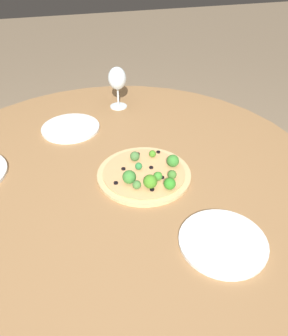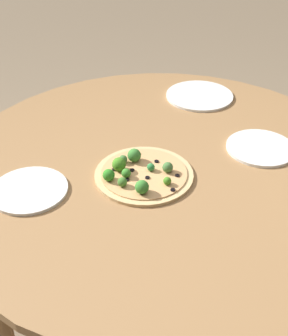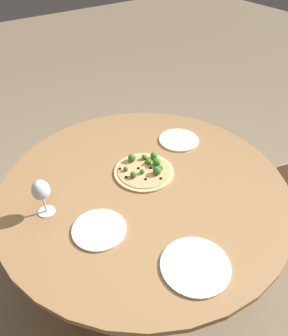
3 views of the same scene
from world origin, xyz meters
name	(u,v)px [view 1 (image 1 of 3)]	position (x,y,z in m)	size (l,w,h in m)	color
ground_plane	(124,295)	(0.00, 0.00, 0.00)	(12.00, 12.00, 0.00)	#847056
dining_table	(117,182)	(0.00, 0.00, 0.69)	(1.40, 1.40, 0.75)	olive
pizza	(146,173)	(-0.08, 0.07, 0.76)	(0.30, 0.30, 0.06)	tan
wine_glass	(117,80)	(-0.11, -0.45, 0.87)	(0.08, 0.08, 0.18)	silver
plate_near	(223,242)	(-0.20, 0.38, 0.75)	(0.23, 0.23, 0.01)	silver
plate_side	(71,128)	(0.12, -0.31, 0.75)	(0.23, 0.23, 0.01)	silver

